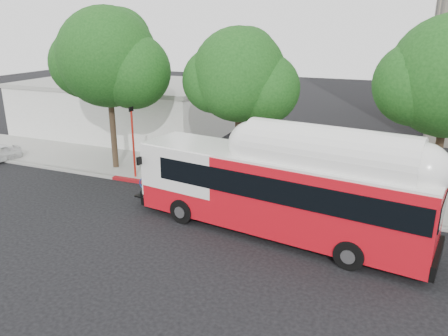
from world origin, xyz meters
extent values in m
plane|color=black|center=(0.00, 0.00, 0.00)|extent=(120.00, 120.00, 0.00)
cube|color=gray|center=(0.00, 6.50, 0.07)|extent=(60.00, 5.00, 0.15)
cube|color=gray|center=(0.00, 3.90, 0.07)|extent=(60.00, 0.30, 0.15)
cube|color=maroon|center=(-3.00, 3.90, 0.08)|extent=(10.00, 0.32, 0.16)
cylinder|color=#2D2116|center=(-9.00, 5.50, 3.04)|extent=(0.36, 0.36, 6.08)
sphere|color=#134012|center=(-9.00, 5.50, 6.84)|extent=(5.80, 5.80, 5.80)
sphere|color=#134012|center=(-7.41, 5.70, 6.08)|extent=(4.35, 4.35, 4.35)
cylinder|color=#2D2116|center=(-1.00, 6.00, 2.72)|extent=(0.36, 0.36, 5.44)
sphere|color=#134012|center=(-1.00, 6.00, 6.12)|extent=(5.00, 5.00, 5.00)
sphere|color=#134012|center=(0.38, 6.20, 5.44)|extent=(3.75, 3.75, 3.75)
cylinder|color=#2D2116|center=(9.00, 5.80, 2.88)|extent=(0.36, 0.36, 5.76)
cube|color=silver|center=(-14.00, 14.00, 2.00)|extent=(16.00, 10.00, 4.00)
cube|color=gray|center=(-14.00, 14.00, 4.10)|extent=(16.20, 10.20, 0.30)
cube|color=red|center=(2.76, 0.79, 1.88)|extent=(12.83, 4.58, 3.04)
cube|color=black|center=(3.28, 0.71, 2.51)|extent=(11.60, 4.45, 0.99)
cube|color=white|center=(2.76, 0.79, 3.44)|extent=(12.82, 4.49, 0.10)
cube|color=white|center=(4.83, 0.48, 3.72)|extent=(6.94, 3.08, 0.58)
cube|color=black|center=(-4.02, 1.82, 0.52)|extent=(1.11, 1.99, 0.06)
imported|color=navy|center=(-4.02, 1.82, 1.03)|extent=(0.89, 1.87, 0.94)
cylinder|color=red|center=(-6.81, 4.37, 2.02)|extent=(0.12, 0.12, 4.04)
cube|color=black|center=(-6.81, 4.37, 4.14)|extent=(0.05, 0.40, 0.25)
camera|label=1|loc=(7.34, -15.93, 8.64)|focal=35.00mm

